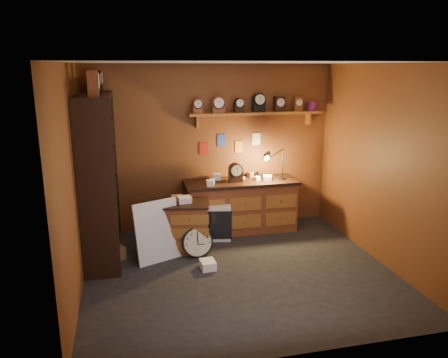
% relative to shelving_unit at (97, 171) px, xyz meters
% --- Properties ---
extents(floor, '(4.00, 4.00, 0.00)m').
position_rel_shelving_unit_xyz_m(floor, '(1.79, -0.98, -1.25)').
color(floor, black).
rests_on(floor, ground).
extents(room_shell, '(4.02, 3.62, 2.71)m').
position_rel_shelving_unit_xyz_m(room_shell, '(1.84, -0.87, 0.47)').
color(room_shell, brown).
rests_on(room_shell, ground).
extents(shelving_unit, '(0.47, 1.60, 2.58)m').
position_rel_shelving_unit_xyz_m(shelving_unit, '(0.00, 0.00, 0.00)').
color(shelving_unit, black).
rests_on(shelving_unit, ground).
extents(workbench, '(1.84, 0.66, 1.36)m').
position_rel_shelving_unit_xyz_m(workbench, '(2.21, 0.49, -0.78)').
color(workbench, brown).
rests_on(workbench, ground).
extents(low_cabinet, '(0.73, 0.65, 0.82)m').
position_rel_shelving_unit_xyz_m(low_cabinet, '(1.23, -0.11, -0.85)').
color(low_cabinet, brown).
rests_on(low_cabinet, ground).
extents(big_round_clock, '(0.45, 0.15, 0.45)m').
position_rel_shelving_unit_xyz_m(big_round_clock, '(1.33, -0.39, -1.03)').
color(big_round_clock, black).
rests_on(big_round_clock, ground).
extents(white_panel, '(0.68, 0.42, 0.88)m').
position_rel_shelving_unit_xyz_m(white_panel, '(0.78, -0.37, -1.25)').
color(white_panel, silver).
rests_on(white_panel, ground).
extents(mini_fridge, '(0.64, 0.66, 0.57)m').
position_rel_shelving_unit_xyz_m(mini_fridge, '(1.71, 0.33, -0.97)').
color(mini_fridge, silver).
rests_on(mini_fridge, ground).
extents(floor_box_a, '(0.38, 0.37, 0.18)m').
position_rel_shelving_unit_xyz_m(floor_box_a, '(0.14, -0.22, -1.16)').
color(floor_box_a, brown).
rests_on(floor_box_a, ground).
extents(floor_box_b, '(0.21, 0.24, 0.12)m').
position_rel_shelving_unit_xyz_m(floor_box_b, '(1.40, -0.80, -1.20)').
color(floor_box_b, white).
rests_on(floor_box_b, ground).
extents(floor_box_c, '(0.30, 0.27, 0.18)m').
position_rel_shelving_unit_xyz_m(floor_box_c, '(1.18, -0.15, -1.16)').
color(floor_box_c, brown).
rests_on(floor_box_c, ground).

